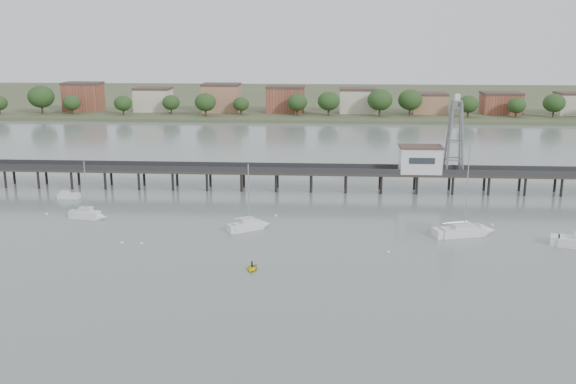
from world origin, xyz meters
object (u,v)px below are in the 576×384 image
at_px(lattice_tower, 455,137).
at_px(sailboat_f, 252,225).
at_px(sailboat_c, 471,231).
at_px(white_tender, 68,196).
at_px(sailboat_b, 91,215).
at_px(yellow_dinghy, 252,270).
at_px(pier, 294,172).

height_order(lattice_tower, sailboat_f, lattice_tower).
bearing_deg(sailboat_c, sailboat_f, 161.90).
relative_size(sailboat_c, white_tender, 3.66).
relative_size(sailboat_b, white_tender, 2.48).
distance_m(sailboat_b, yellow_dinghy, 37.84).
bearing_deg(yellow_dinghy, lattice_tower, 53.41).
bearing_deg(yellow_dinghy, sailboat_b, 144.13).
relative_size(lattice_tower, white_tender, 3.69).
bearing_deg(sailboat_c, yellow_dinghy, -168.47).
bearing_deg(sailboat_c, white_tender, 148.79).
relative_size(lattice_tower, yellow_dinghy, 5.47).
height_order(sailboat_c, yellow_dinghy, sailboat_c).
height_order(sailboat_b, yellow_dinghy, sailboat_b).
relative_size(lattice_tower, sailboat_f, 1.37).
height_order(white_tender, yellow_dinghy, white_tender).
height_order(lattice_tower, white_tender, lattice_tower).
relative_size(sailboat_c, sailboat_b, 1.47).
distance_m(sailboat_b, sailboat_f, 28.60).
xyz_separation_m(sailboat_c, yellow_dinghy, (-32.48, -17.50, -0.63)).
xyz_separation_m(sailboat_f, white_tender, (-37.67, 17.79, -0.16)).
distance_m(pier, white_tender, 44.06).
bearing_deg(sailboat_c, lattice_tower, 68.82).
xyz_separation_m(lattice_tower, yellow_dinghy, (-34.63, -45.54, -11.10)).
bearing_deg(yellow_dinghy, white_tender, 138.45).
bearing_deg(sailboat_f, yellow_dinghy, -116.99).
bearing_deg(sailboat_f, sailboat_b, 137.94).
relative_size(sailboat_f, white_tender, 2.70).
distance_m(lattice_tower, yellow_dinghy, 58.28).
bearing_deg(sailboat_b, pier, 43.60).
distance_m(pier, sailboat_b, 40.79).
bearing_deg(sailboat_b, sailboat_f, 0.63).
distance_m(sailboat_c, sailboat_b, 63.07).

